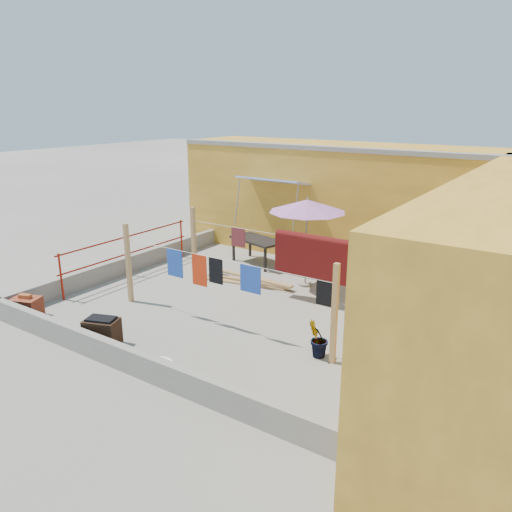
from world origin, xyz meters
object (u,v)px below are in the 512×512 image
water_jug_a (390,318)px  green_hose (450,315)px  brazier (102,332)px  white_basin (159,365)px  water_jug_b (371,297)px  patio_umbrella (307,206)px  brick_stack (27,307)px  plant_back_a (403,273)px  outdoor_table (257,241)px

water_jug_a → green_hose: size_ratio=0.69×
brazier → green_hose: size_ratio=1.46×
white_basin → water_jug_b: size_ratio=1.36×
patio_umbrella → water_jug_a: patio_umbrella is taller
white_basin → green_hose: bearing=54.2°
water_jug_a → brick_stack: bearing=-149.4°
brazier → white_basin: 1.47m
brazier → white_basin: brazier is taller
patio_umbrella → brick_stack: 6.54m
water_jug_a → plant_back_a: bearing=102.0°
white_basin → water_jug_b: water_jug_b is taller
brazier → water_jug_a: size_ratio=2.13×
patio_umbrella → outdoor_table: (-1.94, 0.79, -1.32)m
brick_stack → plant_back_a: 8.46m
plant_back_a → brazier: bearing=-121.6°
brick_stack → patio_umbrella: bearing=51.3°
brick_stack → brazier: size_ratio=0.94×
patio_umbrella → white_basin: 5.28m
brazier → white_basin: (1.45, -0.02, -0.22)m
outdoor_table → water_jug_a: (4.47, -1.87, -0.50)m
patio_umbrella → outdoor_table: 2.48m
plant_back_a → outdoor_table: bearing=-176.6°
water_jug_a → water_jug_b: bearing=130.4°
outdoor_table → white_basin: (1.82, -5.70, -0.60)m
brick_stack → water_jug_a: 7.51m
water_jug_a → brazier: bearing=-137.1°
outdoor_table → water_jug_b: outdoor_table is taller
water_jug_a → plant_back_a: plant_back_a is taller
brazier → water_jug_b: (3.36, 4.67, -0.11)m
white_basin → water_jug_a: bearing=55.3°
outdoor_table → white_basin: outdoor_table is taller
green_hose → plant_back_a: 1.73m
brazier → water_jug_b: bearing=54.3°
patio_umbrella → white_basin: size_ratio=4.43×
white_basin → plant_back_a: 6.34m
water_jug_a → water_jug_b: size_ratio=0.91×
brick_stack → water_jug_a: brick_stack is taller
water_jug_b → plant_back_a: (0.29, 1.25, 0.26)m
plant_back_a → water_jug_a: bearing=-78.0°
patio_umbrella → plant_back_a: 2.78m
white_basin → brazier: bearing=179.1°
patio_umbrella → green_hose: 3.94m
outdoor_table → brick_stack: 6.06m
water_jug_b → water_jug_a: bearing=-49.6°
brazier → plant_back_a: size_ratio=0.84×
water_jug_a → green_hose: (0.91, 1.11, -0.11)m
patio_umbrella → water_jug_b: size_ratio=6.03×
brick_stack → plant_back_a: (6.02, 5.94, 0.21)m
green_hose → brick_stack: bearing=-146.2°
water_jug_b → green_hose: size_ratio=0.75×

